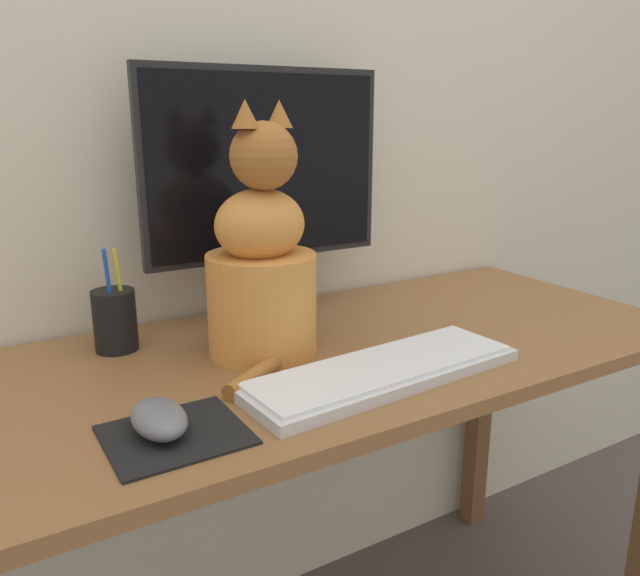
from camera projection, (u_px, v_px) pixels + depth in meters
name	position (u px, v px, depth m)	size (l,w,h in m)	color
wall_back	(223.00, 61.00, 1.22)	(7.00, 0.04, 2.50)	beige
desk	(308.00, 407.00, 1.11)	(1.48, 0.59, 0.75)	brown
monitor	(266.00, 181.00, 1.19)	(0.49, 0.17, 0.48)	black
keyboard	(383.00, 371.00, 0.97)	(0.47, 0.18, 0.02)	silver
mousepad_left	(175.00, 435.00, 0.80)	(0.18, 0.16, 0.00)	black
computer_mouse_left	(159.00, 419.00, 0.80)	(0.07, 0.11, 0.04)	slate
cat	(262.00, 265.00, 1.04)	(0.25, 0.27, 0.42)	#D6893D
pen_cup	(115.00, 320.00, 1.08)	(0.07, 0.07, 0.18)	black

